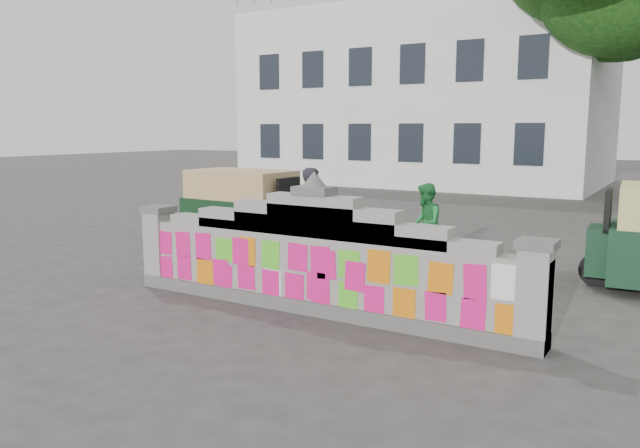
% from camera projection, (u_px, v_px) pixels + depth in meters
% --- Properties ---
extents(ground, '(100.00, 100.00, 0.00)m').
position_uv_depth(ground, '(314.00, 312.00, 8.90)').
color(ground, '#383533').
rests_on(ground, ground).
extents(parapet_wall, '(6.48, 0.44, 2.01)m').
position_uv_depth(parapet_wall, '(314.00, 261.00, 8.78)').
color(parapet_wall, '#4C4C49').
rests_on(parapet_wall, ground).
extents(building, '(16.00, 10.00, 8.90)m').
position_uv_depth(building, '(429.00, 99.00, 30.45)').
color(building, silver).
rests_on(building, ground).
extents(cyclist_bike, '(1.96, 0.94, 0.99)m').
position_uv_depth(cyclist_bike, '(314.00, 249.00, 10.99)').
color(cyclist_bike, black).
rests_on(cyclist_bike, ground).
extents(cyclist_rider, '(0.49, 0.67, 1.67)m').
position_uv_depth(cyclist_rider, '(314.00, 230.00, 10.94)').
color(cyclist_rider, black).
rests_on(cyclist_rider, ground).
extents(pedestrian, '(0.81, 0.91, 1.58)m').
position_uv_depth(pedestrian, '(425.00, 225.00, 11.82)').
color(pedestrian, '#24873C').
rests_on(pedestrian, ground).
extents(rickshaw_left, '(3.02, 1.50, 1.66)m').
position_uv_depth(rickshaw_left, '(244.00, 205.00, 14.19)').
color(rickshaw_left, black).
rests_on(rickshaw_left, ground).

